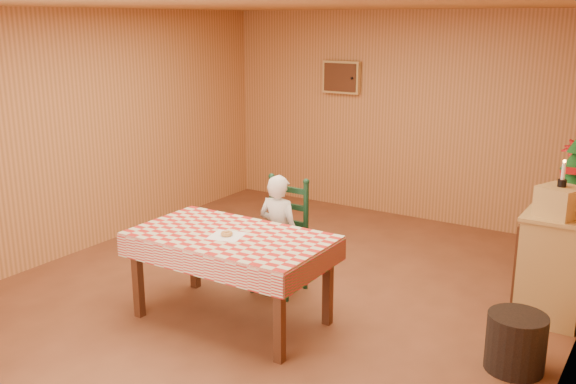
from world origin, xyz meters
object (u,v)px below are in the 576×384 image
object	(u,v)px
seated_child	(279,234)
storage_bin	(516,342)
ladder_chair	(282,238)
christmas_tree	(576,168)
dining_table	(231,244)
shelf_unit	(560,255)
crate	(560,202)

from	to	relation	value
seated_child	storage_bin	bearing A→B (deg)	173.14
ladder_chair	christmas_tree	distance (m)	2.70
dining_table	seated_child	bearing A→B (deg)	90.00
shelf_unit	christmas_tree	world-z (taller)	christmas_tree
christmas_tree	storage_bin	bearing A→B (deg)	-91.68
dining_table	christmas_tree	xyz separation A→B (m)	(2.28, 2.07, 0.52)
dining_table	crate	world-z (taller)	crate
dining_table	shelf_unit	size ratio (longest dim) A/B	1.34
christmas_tree	seated_child	bearing A→B (deg)	-149.60
crate	christmas_tree	distance (m)	0.67
seated_child	christmas_tree	distance (m)	2.72
shelf_unit	crate	size ratio (longest dim) A/B	4.13
shelf_unit	christmas_tree	distance (m)	0.79
shelf_unit	christmas_tree	bearing A→B (deg)	88.02
shelf_unit	crate	xyz separation A→B (m)	(0.01, -0.40, 0.59)
ladder_chair	shelf_unit	world-z (taller)	ladder_chair
seated_child	christmas_tree	bearing A→B (deg)	-149.60
dining_table	christmas_tree	distance (m)	3.12
dining_table	storage_bin	xyz separation A→B (m)	(2.23, 0.46, -0.47)
seated_child	crate	size ratio (longest dim) A/B	3.75
ladder_chair	storage_bin	xyz separation A→B (m)	(2.23, -0.32, -0.29)
ladder_chair	shelf_unit	size ratio (longest dim) A/B	0.87
storage_bin	ladder_chair	bearing A→B (deg)	171.71
ladder_chair	christmas_tree	bearing A→B (deg)	29.32
ladder_chair	seated_child	distance (m)	0.08
ladder_chair	christmas_tree	xyz separation A→B (m)	(2.28, 1.28, 0.71)
ladder_chair	storage_bin	world-z (taller)	ladder_chair
crate	storage_bin	distance (m)	1.27
christmas_tree	storage_bin	world-z (taller)	christmas_tree
dining_table	shelf_unit	xyz separation A→B (m)	(2.27, 1.82, -0.22)
ladder_chair	christmas_tree	world-z (taller)	christmas_tree
dining_table	ladder_chair	world-z (taller)	ladder_chair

